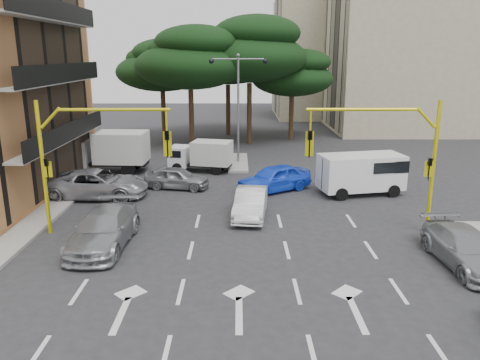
% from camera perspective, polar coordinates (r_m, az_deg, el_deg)
% --- Properties ---
extents(ground, '(120.00, 120.00, 0.00)m').
position_cam_1_polar(ground, '(19.67, -0.16, -8.54)').
color(ground, '#28282B').
rests_on(ground, ground).
extents(median_strip, '(1.40, 6.00, 0.15)m').
position_cam_1_polar(median_strip, '(34.90, -0.21, 2.17)').
color(median_strip, gray).
rests_on(median_strip, ground).
extents(apartment_beige_near, '(20.20, 12.15, 18.70)m').
position_cam_1_polar(apartment_beige_near, '(53.88, 22.36, 15.59)').
color(apartment_beige_near, tan).
rests_on(apartment_beige_near, ground).
extents(apartment_beige_far, '(16.20, 12.15, 16.70)m').
position_cam_1_polar(apartment_beige_far, '(63.36, 11.98, 15.22)').
color(apartment_beige_far, tan).
rests_on(apartment_beige_far, ground).
extents(pine_left_near, '(9.15, 9.15, 10.23)m').
position_cam_1_polar(pine_left_near, '(40.16, -6.06, 14.63)').
color(pine_left_near, '#382616').
rests_on(pine_left_near, ground).
extents(pine_center, '(9.98, 9.98, 11.16)m').
position_cam_1_polar(pine_center, '(41.99, 1.26, 15.67)').
color(pine_center, '#382616').
rests_on(pine_center, ground).
extents(pine_left_far, '(8.32, 8.32, 9.30)m').
position_cam_1_polar(pine_left_far, '(44.52, -9.47, 13.66)').
color(pine_left_far, '#382616').
rests_on(pine_left_far, ground).
extents(pine_right, '(7.49, 7.49, 8.37)m').
position_cam_1_polar(pine_right, '(44.30, 6.49, 12.86)').
color(pine_right, '#382616').
rests_on(pine_right, ground).
extents(pine_back, '(9.15, 9.15, 10.23)m').
position_cam_1_polar(pine_back, '(46.98, -1.43, 14.76)').
color(pine_back, '#382616').
rests_on(pine_back, ground).
extents(signal_mast_right, '(5.79, 0.37, 6.00)m').
position_cam_1_polar(signal_mast_right, '(21.52, 18.29, 3.61)').
color(signal_mast_right, yellow).
rests_on(signal_mast_right, ground).
extents(signal_mast_left, '(5.79, 0.37, 6.00)m').
position_cam_1_polar(signal_mast_left, '(21.50, -18.67, 3.57)').
color(signal_mast_left, yellow).
rests_on(signal_mast_left, ground).
extents(street_lamp_center, '(4.16, 0.36, 7.77)m').
position_cam_1_polar(street_lamp_center, '(34.10, -0.22, 10.97)').
color(street_lamp_center, slate).
rests_on(street_lamp_center, median_strip).
extents(car_white_hatch, '(1.94, 4.37, 1.39)m').
position_cam_1_polar(car_white_hatch, '(23.38, 1.31, -2.81)').
color(car_white_hatch, silver).
rests_on(car_white_hatch, ground).
extents(car_blue_compact, '(4.88, 4.02, 1.57)m').
position_cam_1_polar(car_blue_compact, '(27.73, 4.21, 0.22)').
color(car_blue_compact, blue).
rests_on(car_blue_compact, ground).
extents(car_silver_wagon, '(2.36, 5.36, 1.53)m').
position_cam_1_polar(car_silver_wagon, '(20.62, -16.25, -5.73)').
color(car_silver_wagon, '#919498').
rests_on(car_silver_wagon, ground).
extents(car_silver_cross_a, '(5.78, 2.78, 1.59)m').
position_cam_1_polar(car_silver_cross_a, '(27.60, -17.04, -0.46)').
color(car_silver_cross_a, '#9D9EA4').
rests_on(car_silver_cross_a, ground).
extents(car_silver_cross_b, '(4.12, 2.29, 1.33)m').
position_cam_1_polar(car_silver_cross_b, '(28.48, -7.70, 0.27)').
color(car_silver_cross_b, gray).
rests_on(car_silver_cross_b, ground).
extents(car_silver_parked, '(2.22, 4.87, 1.38)m').
position_cam_1_polar(car_silver_parked, '(20.06, 25.79, -7.51)').
color(car_silver_parked, gray).
rests_on(car_silver_parked, ground).
extents(van_white, '(5.06, 3.02, 2.37)m').
position_cam_1_polar(van_white, '(27.89, 14.52, 0.71)').
color(van_white, white).
rests_on(van_white, ground).
extents(box_truck_a, '(5.79, 2.65, 2.80)m').
position_cam_1_polar(box_truck_a, '(33.36, -15.89, 3.31)').
color(box_truck_a, silver).
rests_on(box_truck_a, ground).
extents(box_truck_b, '(4.64, 2.71, 2.14)m').
position_cam_1_polar(box_truck_b, '(32.42, -4.77, 2.92)').
color(box_truck_b, white).
rests_on(box_truck_b, ground).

